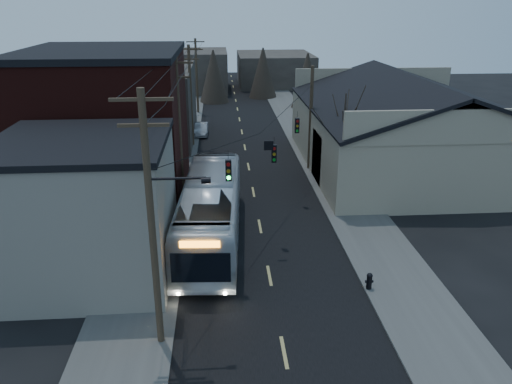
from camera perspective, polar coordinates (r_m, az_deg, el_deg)
The scene contains 14 objects.
road_surface at distance 46.29m, azimuth -1.16°, elevation 4.46°, with size 9.00×110.00×0.02m, color black.
sidewalk_left at distance 46.40m, azimuth -9.22°, elevation 4.29°, with size 4.00×110.00×0.12m, color #474744.
sidewalk_right at distance 47.05m, azimuth 6.79°, elevation 4.65°, with size 4.00×110.00×0.12m, color #474744.
building_clapboard at distance 26.12m, azimuth -18.68°, elevation -2.05°, with size 8.00×8.00×7.00m, color slate.
building_brick at distance 36.09m, azimuth -16.49°, elevation 6.99°, with size 10.00×12.00×10.00m, color black.
building_left_far at distance 51.72m, azimuth -12.29°, elevation 9.75°, with size 9.00×14.00×7.00m, color #312C27.
warehouse at distance 43.48m, azimuth 16.67°, elevation 6.14°, with size 16.16×20.60×7.73m.
building_far_left at distance 80.03m, azimuth -7.02°, elevation 13.59°, with size 10.00×12.00×6.00m, color #312C27.
building_far_right at distance 85.48m, azimuth 2.14°, elevation 13.86°, with size 12.00×14.00×5.00m, color #312C27.
bare_tree at distance 36.70m, azimuth 9.91°, elevation 5.51°, with size 0.40×0.40×7.20m, color black.
utility_lines at distance 39.32m, azimuth -5.33°, elevation 8.81°, with size 11.24×45.28×10.50m.
bus at distance 28.95m, azimuth -5.20°, elevation -2.18°, with size 3.15×13.46×3.75m, color silver.
parked_car at distance 52.89m, azimuth -6.28°, elevation 7.15°, with size 1.32×3.80×1.25m, color #A3A5AB.
fire_hydrant at distance 25.16m, azimuth 12.83°, elevation -9.81°, with size 0.39×0.29×0.85m.
Camera 1 is at (-2.34, -14.28, 13.28)m, focal length 35.00 mm.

